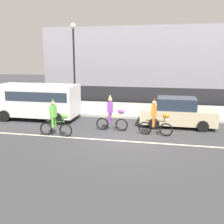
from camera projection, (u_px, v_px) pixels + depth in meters
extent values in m
plane|color=#38383A|center=(125.00, 138.00, 12.74)|extent=(80.00, 80.00, 0.00)
cube|color=beige|center=(124.00, 141.00, 12.26)|extent=(36.00, 0.14, 0.01)
cube|color=#ADAAA3|center=(140.00, 110.00, 18.94)|extent=(60.00, 5.00, 0.15)
cube|color=black|center=(144.00, 96.00, 21.59)|extent=(40.00, 0.08, 1.40)
cube|color=#99939E|center=(179.00, 61.00, 28.64)|extent=(28.00, 8.00, 6.80)
torus|color=black|center=(66.00, 130.00, 12.84)|extent=(0.67, 0.08, 0.67)
torus|color=black|center=(46.00, 129.00, 13.08)|extent=(0.67, 0.08, 0.67)
cylinder|color=#266626|center=(56.00, 122.00, 12.87)|extent=(0.97, 0.07, 0.05)
cylinder|color=#266626|center=(53.00, 120.00, 12.89)|extent=(0.04, 0.04, 0.18)
cylinder|color=#266626|center=(63.00, 120.00, 12.76)|extent=(0.04, 0.04, 0.23)
cylinder|color=#266626|center=(63.00, 117.00, 12.73)|extent=(0.04, 0.50, 0.03)
ellipsoid|color=#72CC4C|center=(65.00, 116.00, 12.70)|extent=(0.36, 0.21, 0.24)
cube|color=#72CC4C|center=(53.00, 111.00, 12.79)|extent=(0.25, 0.33, 0.56)
sphere|color=tan|center=(53.00, 103.00, 12.71)|extent=(0.22, 0.22, 0.22)
cone|color=#266626|center=(53.00, 100.00, 12.67)|extent=(0.14, 0.14, 0.16)
cylinder|color=#72CC4C|center=(52.00, 123.00, 12.77)|extent=(0.11, 0.11, 0.48)
cylinder|color=#72CC4C|center=(55.00, 122.00, 13.04)|extent=(0.11, 0.11, 0.48)
torus|color=black|center=(122.00, 125.00, 13.87)|extent=(0.67, 0.07, 0.67)
torus|color=black|center=(102.00, 124.00, 14.07)|extent=(0.67, 0.07, 0.67)
cylinder|color=#E5D84C|center=(112.00, 117.00, 13.88)|extent=(0.97, 0.06, 0.05)
cylinder|color=#E5D84C|center=(109.00, 115.00, 13.89)|extent=(0.04, 0.04, 0.18)
cylinder|color=#E5D84C|center=(120.00, 115.00, 13.78)|extent=(0.04, 0.04, 0.23)
cylinder|color=#E5D84C|center=(120.00, 113.00, 13.75)|extent=(0.04, 0.50, 0.03)
ellipsoid|color=purple|center=(121.00, 112.00, 13.72)|extent=(0.36, 0.20, 0.24)
cube|color=purple|center=(110.00, 107.00, 13.80)|extent=(0.24, 0.32, 0.56)
sphere|color=tan|center=(110.00, 100.00, 13.71)|extent=(0.22, 0.22, 0.22)
cone|color=#E5D84C|center=(110.00, 96.00, 13.67)|extent=(0.14, 0.14, 0.16)
cylinder|color=purple|center=(110.00, 118.00, 13.78)|extent=(0.11, 0.11, 0.48)
cylinder|color=purple|center=(111.00, 117.00, 14.05)|extent=(0.11, 0.11, 0.48)
torus|color=black|center=(166.00, 130.00, 12.95)|extent=(0.67, 0.12, 0.67)
torus|color=black|center=(145.00, 128.00, 13.24)|extent=(0.67, 0.12, 0.67)
cylinder|color=#4C2614|center=(156.00, 121.00, 13.01)|extent=(0.97, 0.12, 0.05)
cylinder|color=#4C2614|center=(153.00, 119.00, 13.04)|extent=(0.04, 0.04, 0.18)
cylinder|color=#4C2614|center=(164.00, 119.00, 12.87)|extent=(0.04, 0.04, 0.23)
cylinder|color=#4C2614|center=(164.00, 117.00, 12.85)|extent=(0.07, 0.50, 0.03)
ellipsoid|color=orange|center=(166.00, 116.00, 12.81)|extent=(0.37, 0.23, 0.24)
cube|color=orange|center=(154.00, 111.00, 12.93)|extent=(0.26, 0.34, 0.56)
sphere|color=tan|center=(154.00, 103.00, 12.85)|extent=(0.22, 0.22, 0.22)
cone|color=#4C2614|center=(154.00, 99.00, 12.81)|extent=(0.14, 0.14, 0.16)
cylinder|color=orange|center=(153.00, 122.00, 12.92)|extent=(0.11, 0.11, 0.48)
cylinder|color=orange|center=(154.00, 121.00, 13.18)|extent=(0.11, 0.11, 0.48)
cube|color=white|center=(37.00, 100.00, 16.29)|extent=(5.00, 2.00, 1.90)
cube|color=#283342|center=(43.00, 95.00, 16.13)|extent=(3.90, 2.02, 0.56)
cylinder|color=black|center=(57.00, 119.00, 15.17)|extent=(0.70, 0.22, 0.70)
cylinder|color=black|center=(70.00, 112.00, 17.08)|extent=(0.70, 0.22, 0.70)
cylinder|color=black|center=(5.00, 116.00, 15.86)|extent=(0.70, 0.22, 0.70)
cylinder|color=black|center=(22.00, 109.00, 17.77)|extent=(0.70, 0.22, 0.70)
cube|color=beige|center=(178.00, 116.00, 14.73)|extent=(4.10, 1.72, 0.80)
cube|color=#232D3D|center=(176.00, 103.00, 14.59)|extent=(2.10, 1.58, 0.64)
cylinder|color=black|center=(203.00, 126.00, 13.71)|extent=(0.60, 0.20, 0.60)
cylinder|color=black|center=(199.00, 119.00, 15.35)|extent=(0.60, 0.20, 0.60)
cylinder|color=black|center=(154.00, 124.00, 14.22)|extent=(0.60, 0.20, 0.60)
cylinder|color=black|center=(155.00, 117.00, 15.87)|extent=(0.60, 0.20, 0.60)
cylinder|color=black|center=(74.00, 71.00, 17.60)|extent=(0.12, 0.12, 5.50)
sphere|color=#EAEACC|center=(73.00, 26.00, 16.99)|extent=(0.36, 0.36, 0.36)
cylinder|color=#33333D|center=(61.00, 101.00, 19.92)|extent=(0.20, 0.20, 0.85)
cube|color=beige|center=(61.00, 92.00, 19.77)|extent=(0.32, 0.20, 0.56)
sphere|color=tan|center=(61.00, 86.00, 19.69)|extent=(0.20, 0.20, 0.20)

